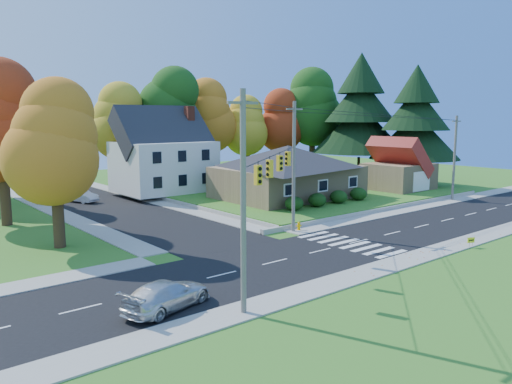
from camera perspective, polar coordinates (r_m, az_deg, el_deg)
ground at (r=36.53m, az=11.64°, el=-5.58°), size 120.00×120.00×0.00m
road_main at (r=36.53m, az=11.64°, el=-5.56°), size 90.00×8.00×0.02m
road_cross at (r=52.75m, az=-16.93°, el=-1.44°), size 8.00×44.00×0.02m
sidewalk_north at (r=39.75m, az=6.03°, el=-4.24°), size 90.00×2.00×0.08m
sidewalk_south at (r=33.73m, az=18.30°, el=-6.95°), size 90.00×2.00×0.08m
lawn at (r=59.92m, az=3.87°, el=0.30°), size 30.00×30.00×0.50m
ranch_house at (r=52.53m, az=3.66°, el=2.46°), size 14.60×10.60×5.40m
colonial_house at (r=57.46m, az=-10.47°, el=4.17°), size 10.40×8.40×9.60m
garage at (r=60.58m, az=16.03°, el=2.55°), size 7.30×6.30×4.60m
hedge_row at (r=48.14m, az=8.25°, el=-0.72°), size 10.70×1.70×1.27m
traffic_infrastructure at (r=36.39m, az=10.08°, el=2.65°), size 38.10×10.66×10.00m
tree_lot_0 at (r=61.74m, az=-14.97°, el=7.78°), size 6.72×6.72×12.51m
tree_lot_1 at (r=63.61m, az=-9.66°, el=9.14°), size 7.84×7.84×14.60m
tree_lot_2 at (r=67.62m, az=-5.61°, el=8.62°), size 7.28×7.28×13.56m
tree_lot_3 at (r=70.37m, az=-1.04°, el=7.59°), size 6.16×6.16×11.47m
tree_lot_4 at (r=73.50m, az=3.16°, el=8.12°), size 6.72×6.72×12.51m
tree_lot_5 at (r=74.87m, az=6.51°, el=9.59°), size 8.40×8.40×15.64m
conifer_east_a at (r=70.29m, az=11.81°, el=8.82°), size 12.80×12.80×16.96m
conifer_east_b at (r=66.40m, az=17.76°, el=7.67°), size 11.20×11.20×14.84m
tree_west_0 at (r=35.81m, az=-22.10°, el=5.29°), size 6.16×6.16×11.47m
tree_west_1 at (r=45.19m, az=-27.26°, el=7.17°), size 7.28×7.28×13.56m
silver_sedan at (r=23.79m, az=-10.14°, el=-11.50°), size 4.98×3.09×1.35m
white_car at (r=55.21m, az=-19.48°, el=-0.39°), size 2.90×4.46×1.39m
fire_hydrant at (r=39.20m, az=4.92°, el=-3.95°), size 0.41×0.32×0.73m
yard_sign at (r=37.08m, az=23.36°, el=-5.09°), size 0.54×0.25×0.71m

